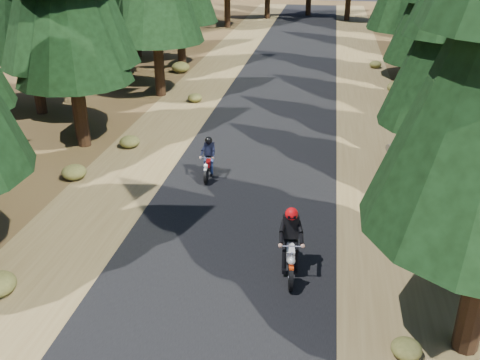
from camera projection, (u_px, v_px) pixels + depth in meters
name	position (u px, v px, depth m)	size (l,w,h in m)	color
ground	(232.00, 236.00, 15.45)	(120.00, 120.00, 0.00)	#472F19
road	(255.00, 168.00, 19.92)	(6.00, 100.00, 0.01)	black
shoulder_l	(137.00, 160.00, 20.60)	(3.20, 100.00, 0.01)	brown
shoulder_r	(381.00, 176.00, 19.25)	(3.20, 100.00, 0.01)	brown
log_near	(438.00, 138.00, 22.32)	(0.32, 0.32, 5.28)	#4C4233
understory_shrubs	(285.00, 129.00, 22.96)	(14.10, 30.66, 0.70)	#474C1E
rider_lead	(290.00, 254.00, 13.49)	(0.83, 2.08, 1.81)	silver
rider_follow	(208.00, 164.00, 18.95)	(0.57, 1.68, 1.48)	#8F090A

